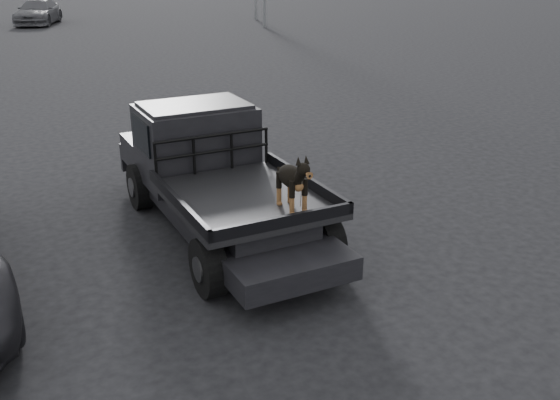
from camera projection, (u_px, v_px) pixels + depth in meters
ground at (203, 282)px, 8.10m from camera, size 120.00×120.00×0.00m
flatbed_ute at (220, 204)px, 9.40m from camera, size 2.00×5.40×0.92m
ute_cab at (196, 131)px, 9.86m from camera, size 1.72×1.30×0.88m
headache_rack at (213, 154)px, 9.30m from camera, size 1.80×0.08×0.55m
dog at (292, 181)px, 7.89m from camera, size 0.32×0.60×0.74m
distant_car_b at (38, 12)px, 36.78m from camera, size 3.60×5.25×1.41m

